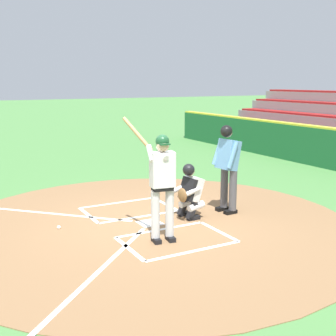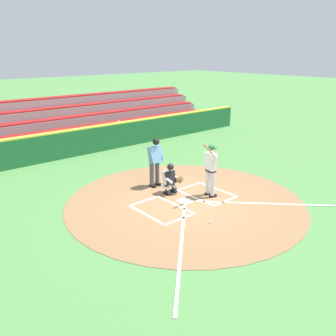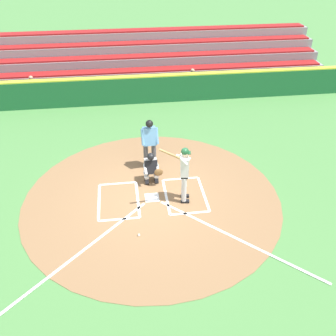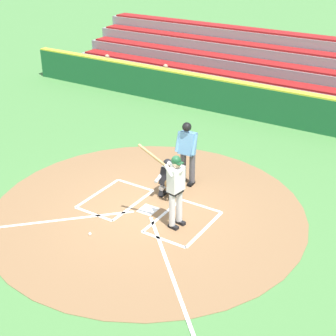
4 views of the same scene
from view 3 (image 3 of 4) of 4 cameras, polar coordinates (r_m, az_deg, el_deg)
The scene contains 9 objects.
ground_plane at distance 11.91m, azimuth -2.43°, elevation -4.54°, with size 120.00×120.00×0.00m, color #4C8442.
dirt_circle at distance 11.91m, azimuth -2.43°, elevation -4.51°, with size 8.00×8.00×0.01m, color olive.
home_plate_and_chalk at distance 11.22m, azimuth -1.99°, elevation -7.22°, with size 7.93×4.91×0.01m.
batter at distance 11.17m, azimuth 2.45°, elevation -0.44°, with size 1.01×0.61×2.13m.
catcher at distance 12.26m, azimuth -2.52°, elevation 0.10°, with size 0.61×0.61×1.13m.
plate_umpire at distance 12.78m, azimuth -2.79°, elevation 4.14°, with size 0.60×0.44×1.86m.
baseball at distance 10.61m, azimuth -4.42°, elevation -10.06°, with size 0.07×0.07×0.07m, color white.
backstop_wall at distance 18.15m, azimuth -4.82°, elevation 11.74°, with size 22.00×0.36×1.31m.
bleacher_stand at distance 21.16m, azimuth -5.43°, elevation 15.45°, with size 20.00×4.25×2.33m.
Camera 3 is at (0.74, 9.37, 7.31)m, focal length 40.35 mm.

